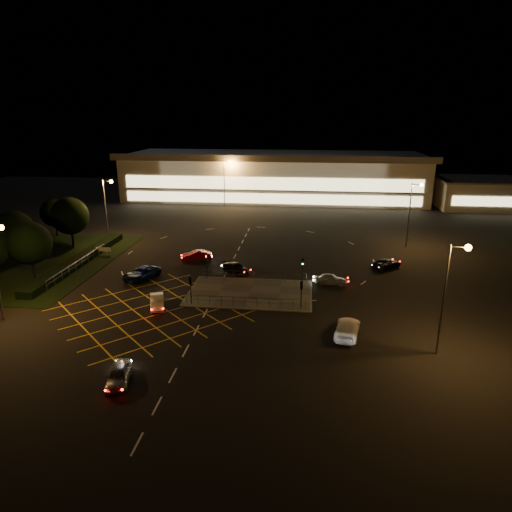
# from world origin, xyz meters

# --- Properties ---
(ground) EXTENTS (180.00, 180.00, 0.00)m
(ground) POSITION_xyz_m (0.00, 0.00, 0.00)
(ground) COLOR black
(ground) RESTS_ON ground
(pedestrian_island) EXTENTS (14.00, 9.00, 0.12)m
(pedestrian_island) POSITION_xyz_m (2.00, -2.00, 0.06)
(pedestrian_island) COLOR #4C4944
(pedestrian_island) RESTS_ON ground
(grass_verge) EXTENTS (18.00, 30.00, 0.08)m
(grass_verge) POSITION_xyz_m (-28.00, 6.00, 0.04)
(grass_verge) COLOR black
(grass_verge) RESTS_ON ground
(hedge) EXTENTS (2.00, 26.00, 1.00)m
(hedge) POSITION_xyz_m (-23.00, 6.00, 0.50)
(hedge) COLOR black
(hedge) RESTS_ON ground
(supermarket) EXTENTS (72.00, 26.50, 10.50)m
(supermarket) POSITION_xyz_m (0.00, 61.95, 5.31)
(supermarket) COLOR beige
(supermarket) RESTS_ON ground
(retail_unit_a) EXTENTS (18.80, 14.80, 6.35)m
(retail_unit_a) POSITION_xyz_m (46.00, 53.97, 3.21)
(retail_unit_a) COLOR beige
(retail_unit_a) RESTS_ON ground
(streetlight_se) EXTENTS (1.78, 0.56, 10.03)m
(streetlight_se) POSITION_xyz_m (20.44, -14.00, 6.56)
(streetlight_se) COLOR slate
(streetlight_se) RESTS_ON ground
(streetlight_nw) EXTENTS (1.78, 0.56, 10.03)m
(streetlight_nw) POSITION_xyz_m (-23.56, 18.00, 6.56)
(streetlight_nw) COLOR slate
(streetlight_nw) RESTS_ON ground
(streetlight_ne) EXTENTS (1.78, 0.56, 10.03)m
(streetlight_ne) POSITION_xyz_m (24.44, 20.00, 6.56)
(streetlight_ne) COLOR slate
(streetlight_ne) RESTS_ON ground
(streetlight_far_left) EXTENTS (1.78, 0.56, 10.03)m
(streetlight_far_left) POSITION_xyz_m (-9.56, 48.00, 6.56)
(streetlight_far_left) COLOR slate
(streetlight_far_left) RESTS_ON ground
(streetlight_far_right) EXTENTS (1.78, 0.56, 10.03)m
(streetlight_far_right) POSITION_xyz_m (30.44, 50.00, 6.56)
(streetlight_far_right) COLOR slate
(streetlight_far_right) RESTS_ON ground
(signal_sw) EXTENTS (0.28, 0.30, 3.15)m
(signal_sw) POSITION_xyz_m (-4.00, -5.99, 2.37)
(signal_sw) COLOR black
(signal_sw) RESTS_ON pedestrian_island
(signal_se) EXTENTS (0.28, 0.30, 3.15)m
(signal_se) POSITION_xyz_m (8.00, -5.99, 2.37)
(signal_se) COLOR black
(signal_se) RESTS_ON pedestrian_island
(signal_nw) EXTENTS (0.28, 0.30, 3.15)m
(signal_nw) POSITION_xyz_m (-4.00, 1.99, 2.37)
(signal_nw) COLOR black
(signal_nw) RESTS_ON pedestrian_island
(signal_ne) EXTENTS (0.28, 0.30, 3.15)m
(signal_ne) POSITION_xyz_m (8.00, 1.99, 2.37)
(signal_ne) COLOR black
(signal_ne) RESTS_ON pedestrian_island
(tree_b) EXTENTS (5.40, 5.40, 7.35)m
(tree_b) POSITION_xyz_m (-32.00, 6.00, 4.64)
(tree_b) COLOR black
(tree_b) RESTS_ON ground
(tree_c) EXTENTS (5.76, 5.76, 7.84)m
(tree_c) POSITION_xyz_m (-28.00, 14.00, 4.95)
(tree_c) COLOR black
(tree_c) RESTS_ON ground
(tree_d) EXTENTS (4.68, 4.68, 6.37)m
(tree_d) POSITION_xyz_m (-34.00, 20.00, 4.02)
(tree_d) COLOR black
(tree_d) RESTS_ON ground
(tree_e) EXTENTS (5.40, 5.40, 7.35)m
(tree_e) POSITION_xyz_m (-26.00, 0.00, 4.64)
(tree_e) COLOR black
(tree_e) RESTS_ON ground
(car_near_silver) EXTENTS (2.49, 4.32, 1.38)m
(car_near_silver) POSITION_xyz_m (-5.88, -21.44, 0.69)
(car_near_silver) COLOR #BBBDC3
(car_near_silver) RESTS_ON ground
(car_queue_white) EXTENTS (2.63, 4.26, 1.33)m
(car_queue_white) POSITION_xyz_m (-7.50, -7.10, 0.66)
(car_queue_white) COLOR silver
(car_queue_white) RESTS_ON ground
(car_left_blue) EXTENTS (4.30, 5.81, 1.47)m
(car_left_blue) POSITION_xyz_m (-12.28, 1.26, 0.73)
(car_left_blue) COLOR #0B1B45
(car_left_blue) RESTS_ON ground
(car_far_dkgrey) EXTENTS (4.43, 3.87, 1.23)m
(car_far_dkgrey) POSITION_xyz_m (-0.75, 5.00, 0.61)
(car_far_dkgrey) COLOR black
(car_far_dkgrey) RESTS_ON ground
(car_right_silver) EXTENTS (3.90, 1.65, 1.31)m
(car_right_silver) POSITION_xyz_m (11.50, 2.01, 0.66)
(car_right_silver) COLOR silver
(car_right_silver) RESTS_ON ground
(car_circ_red) EXTENTS (4.46, 2.69, 1.39)m
(car_circ_red) POSITION_xyz_m (-7.16, 9.54, 0.69)
(car_circ_red) COLOR maroon
(car_circ_red) RESTS_ON ground
(car_east_grey) EXTENTS (4.74, 4.52, 1.25)m
(car_east_grey) POSITION_xyz_m (19.23, 9.10, 0.62)
(car_east_grey) COLOR black
(car_east_grey) RESTS_ON ground
(car_approach_white) EXTENTS (3.02, 5.48, 1.50)m
(car_approach_white) POSITION_xyz_m (12.47, -11.42, 0.75)
(car_approach_white) COLOR #BCBCBC
(car_approach_white) RESTS_ON ground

